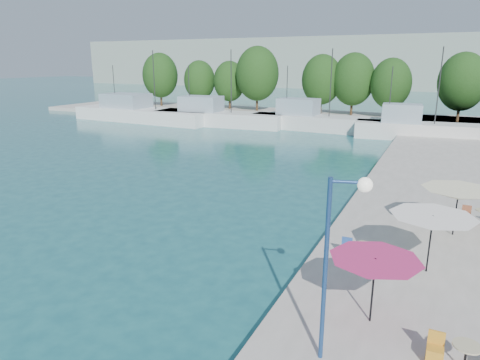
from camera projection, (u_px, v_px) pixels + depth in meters
The scene contains 19 objects.
quay_far at pixel (308, 117), 63.86m from camera, with size 90.00×16.00×0.60m, color #A39D93.
hill_west at pixel (325, 63), 151.87m from camera, with size 180.00×40.00×16.00m, color gray.
trawler_01 at pixel (141, 113), 61.73m from camera, with size 22.01×6.89×10.20m.
trawler_02 at pixel (216, 117), 57.52m from camera, with size 18.05×5.69×10.20m.
trawler_03 at pixel (313, 121), 53.65m from camera, with size 16.38×5.05×10.20m.
trawler_04 at pixel (417, 130), 46.99m from camera, with size 13.96×4.81×10.20m.
tree_01 at pixel (160, 75), 76.07m from camera, with size 6.26×6.26×9.26m.
tree_02 at pixel (200, 80), 74.09m from camera, with size 5.38×5.38×7.96m.
tree_03 at pixel (230, 81), 71.34m from camera, with size 5.31×5.31×7.87m.
tree_04 at pixel (257, 74), 67.93m from camera, with size 6.84×6.84×10.13m.
tree_05 at pixel (322, 80), 64.01m from camera, with size 5.96×5.96×8.82m.
tree_06 at pixel (353, 79), 62.16m from camera, with size 6.10×6.10×9.03m.
tree_07 at pixel (391, 83), 59.49m from camera, with size 5.58×5.58×8.26m.
tree_08 at pixel (462, 82), 55.34m from camera, with size 6.05×6.05×8.95m.
umbrella_pink at pixel (375, 266), 12.58m from camera, with size 2.73×2.73×2.08m.
umbrella_white at pixel (432, 222), 15.63m from camera, with size 3.10×3.10×2.23m.
umbrella_cream at pixel (458, 194), 19.06m from camera, with size 3.17×3.17×2.19m.
cafe_table_02 at pixel (363, 255), 16.85m from camera, with size 1.82×0.70×0.76m.
street_lamp at pixel (340, 237), 10.48m from camera, with size 1.01×0.45×5.03m.
Camera 1 is at (10.29, 4.77, 8.23)m, focal length 32.00 mm.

